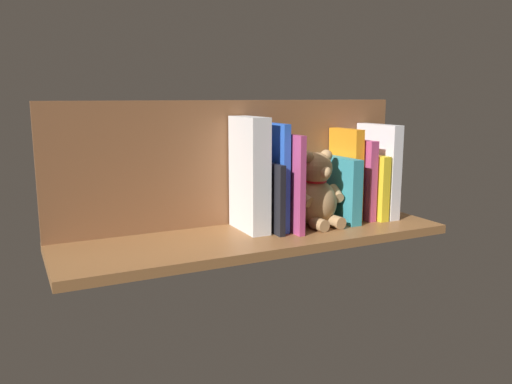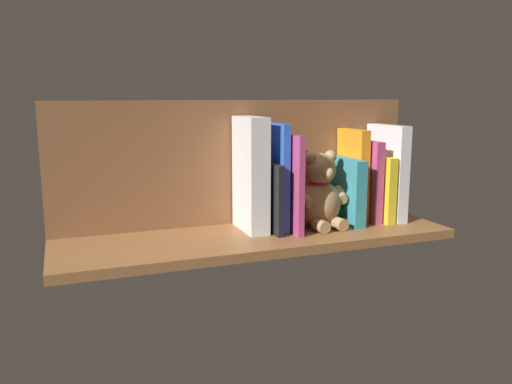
% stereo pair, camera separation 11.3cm
% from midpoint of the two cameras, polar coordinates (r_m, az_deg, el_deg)
% --- Properties ---
extents(ground_plane, '(0.95, 0.29, 0.02)m').
position_cam_midpoint_polar(ground_plane, '(1.26, -2.57, -5.06)').
color(ground_plane, brown).
extents(shelf_back_panel, '(0.95, 0.02, 0.32)m').
position_cam_midpoint_polar(shelf_back_panel, '(1.34, -4.70, 3.23)').
color(shelf_back_panel, brown).
rests_on(shelf_back_panel, ground_plane).
extents(book_0, '(0.03, 0.16, 0.25)m').
position_cam_midpoint_polar(book_0, '(1.45, 11.11, 2.35)').
color(book_0, silver).
rests_on(book_0, ground_plane).
extents(book_1, '(0.02, 0.16, 0.17)m').
position_cam_midpoint_polar(book_1, '(1.44, 9.98, 0.70)').
color(book_1, yellow).
rests_on(book_1, ground_plane).
extents(book_2, '(0.02, 0.14, 0.21)m').
position_cam_midpoint_polar(book_2, '(1.43, 8.85, 1.46)').
color(book_2, '#B23F72').
rests_on(book_2, ground_plane).
extents(book_3, '(0.03, 0.12, 0.24)m').
position_cam_midpoint_polar(book_3, '(1.41, 7.61, 2.02)').
color(book_3, orange).
rests_on(book_3, ground_plane).
extents(book_4, '(0.03, 0.16, 0.17)m').
position_cam_midpoint_polar(book_4, '(1.39, 6.83, 0.33)').
color(book_4, teal).
rests_on(book_4, ground_plane).
extents(teddy_bear, '(0.16, 0.13, 0.19)m').
position_cam_midpoint_polar(teddy_bear, '(1.32, 4.28, -0.10)').
color(teddy_bear, tan).
rests_on(teddy_bear, ground_plane).
extents(book_5, '(0.02, 0.19, 0.24)m').
position_cam_midpoint_polar(book_5, '(1.29, 0.58, 1.16)').
color(book_5, '#B23F72').
rests_on(book_5, ground_plane).
extents(book_6, '(0.02, 0.15, 0.26)m').
position_cam_midpoint_polar(book_6, '(1.29, -0.66, 1.76)').
color(book_6, blue).
rests_on(book_6, ground_plane).
extents(book_7, '(0.01, 0.17, 0.17)m').
position_cam_midpoint_polar(book_7, '(1.28, -1.36, -0.44)').
color(book_7, black).
rests_on(book_7, ground_plane).
extents(dictionary_thick_white, '(0.05, 0.14, 0.28)m').
position_cam_midpoint_polar(dictionary_thick_white, '(1.27, -3.14, 1.95)').
color(dictionary_thick_white, silver).
rests_on(dictionary_thick_white, ground_plane).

